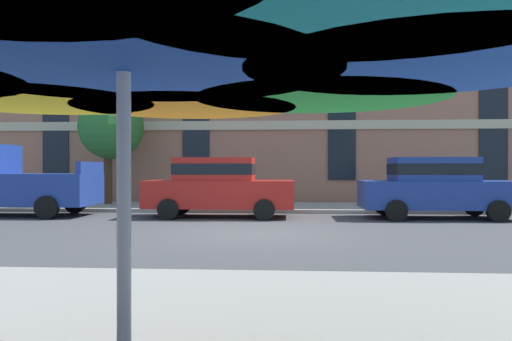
% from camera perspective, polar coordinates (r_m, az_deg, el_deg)
% --- Properties ---
extents(ground_plane, '(120.00, 120.00, 0.00)m').
position_cam_1_polar(ground_plane, '(11.16, -0.50, -7.29)').
color(ground_plane, '#424244').
extents(sidewalk_far, '(56.00, 3.60, 0.12)m').
position_cam_1_polar(sidewalk_far, '(17.91, 1.12, -4.23)').
color(sidewalk_far, '#9E998E').
rests_on(sidewalk_far, ground).
extents(apartment_building, '(47.16, 12.08, 12.80)m').
position_cam_1_polar(apartment_building, '(26.50, 1.95, 11.01)').
color(apartment_building, '#A87056').
rests_on(apartment_building, ground).
extents(pickup_blue, '(5.10, 2.12, 2.20)m').
position_cam_1_polar(pickup_blue, '(17.14, -26.93, -1.23)').
color(pickup_blue, navy).
rests_on(pickup_blue, ground).
extents(sedan_red, '(4.40, 1.98, 1.78)m').
position_cam_1_polar(sedan_red, '(14.89, -4.34, -1.72)').
color(sedan_red, '#B21E19').
rests_on(sedan_red, ground).
extents(sedan_blue, '(4.40, 1.98, 1.78)m').
position_cam_1_polar(sedan_blue, '(15.35, 19.94, -1.68)').
color(sedan_blue, navy).
rests_on(sedan_blue, ground).
extents(street_tree_left, '(2.43, 2.52, 4.23)m').
position_cam_1_polar(street_tree_left, '(19.54, -16.36, 4.89)').
color(street_tree_left, '#4C3823').
rests_on(street_tree_left, ground).
extents(patio_umbrella, '(3.96, 3.96, 2.48)m').
position_cam_1_polar(patio_umbrella, '(2.25, -14.98, 17.60)').
color(patio_umbrella, silver).
rests_on(patio_umbrella, ground).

